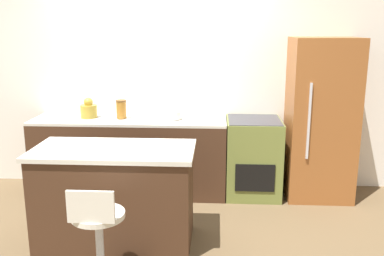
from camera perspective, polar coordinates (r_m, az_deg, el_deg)
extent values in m
plane|color=brown|center=(4.87, -4.88, -9.89)|extent=(14.00, 14.00, 0.00)
cube|color=white|center=(5.19, -4.09, 6.50)|extent=(8.00, 0.06, 2.60)
cube|color=#422819|center=(5.09, -8.16, -3.79)|extent=(2.22, 0.64, 0.86)
cube|color=beige|center=(4.98, -8.33, 1.09)|extent=(2.22, 0.64, 0.03)
cube|color=#9EA3A8|center=(5.07, -12.66, 1.34)|extent=(0.44, 0.35, 0.01)
cube|color=#422819|center=(3.95, -10.16, -9.14)|extent=(1.36, 0.67, 0.85)
cube|color=beige|center=(3.80, -10.43, -2.95)|extent=(1.41, 0.71, 0.04)
cube|color=olive|center=(5.00, 8.13, -3.91)|extent=(0.62, 0.64, 0.89)
cube|color=black|center=(4.74, 8.39, -6.62)|extent=(0.43, 0.01, 0.31)
cube|color=#333338|center=(4.89, 8.30, 1.09)|extent=(0.58, 0.61, 0.01)
cube|color=#995628|center=(5.01, 16.76, 1.11)|extent=(0.72, 0.63, 1.81)
cube|color=silver|center=(4.65, 15.33, 0.84)|extent=(0.02, 0.02, 0.81)
cylinder|color=#B7B7BC|center=(3.40, -12.14, -15.86)|extent=(0.06, 0.06, 0.56)
cylinder|color=silver|center=(3.26, -12.40, -11.27)|extent=(0.39, 0.39, 0.04)
cube|color=silver|center=(3.06, -13.37, -10.21)|extent=(0.33, 0.02, 0.23)
cylinder|color=#B29333|center=(5.06, -13.60, 2.18)|extent=(0.19, 0.19, 0.15)
sphere|color=#B29333|center=(5.04, -13.67, 3.37)|extent=(0.10, 0.10, 0.10)
cylinder|color=white|center=(4.88, -2.79, 1.79)|extent=(0.23, 0.23, 0.09)
cylinder|color=#9E6623|center=(4.96, -9.41, 2.41)|extent=(0.11, 0.11, 0.19)
cylinder|color=brown|center=(4.94, -9.46, 3.60)|extent=(0.12, 0.12, 0.02)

